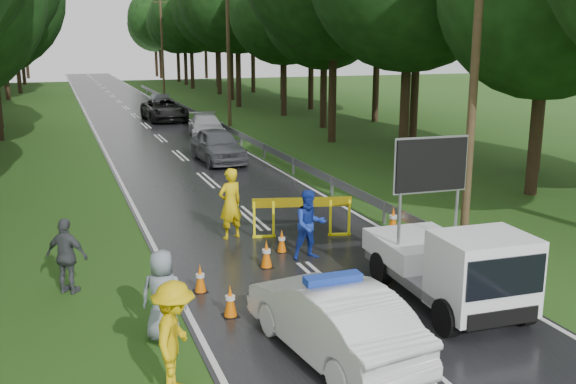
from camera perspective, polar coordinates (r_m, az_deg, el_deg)
name	(u,v)px	position (r m, az deg, el deg)	size (l,w,h in m)	color
ground	(326,284)	(15.13, 3.36, -8.16)	(160.00, 160.00, 0.00)	#274D16
road	(146,126)	(43.61, -12.52, 5.78)	(7.00, 140.00, 0.02)	black
guardrail	(202,116)	(43.86, -7.68, 6.73)	(0.12, 60.06, 0.70)	gray
utility_pole_near	(475,58)	(18.42, 16.32, 11.36)	(1.40, 0.24, 10.00)	#40311D
utility_pole_mid	(228,47)	(42.30, -5.34, 12.68)	(1.40, 0.24, 10.00)	#40311D
utility_pole_far	(162,44)	(67.76, -11.12, 12.75)	(1.40, 0.24, 10.00)	#40311D
police_sedan	(332,319)	(11.67, 3.95, -11.23)	(2.04, 4.38, 1.53)	silver
work_truck	(453,265)	(14.02, 14.46, -6.27)	(2.12, 4.42, 3.46)	gray
barrier	(302,207)	(18.29, 1.26, -1.37)	(2.77, 0.78, 1.18)	#FFF50D
officer	(230,204)	(18.22, -5.15, -1.04)	(0.75, 0.49, 2.05)	yellow
civilian	(310,225)	(16.51, 1.95, -2.92)	(0.89, 0.69, 1.83)	#1A37AD
bystander_left	(175,338)	(10.57, -10.05, -12.67)	(1.22, 0.70, 1.89)	yellow
bystander_mid	(67,256)	(15.13, -19.05, -5.41)	(1.01, 0.42, 1.73)	#46494F
bystander_right	(163,295)	(12.42, -11.07, -8.97)	(0.86, 0.56, 1.75)	gray
queue_car_first	(218,145)	(29.92, -6.26, 4.15)	(1.84, 4.58, 1.56)	#45484D
queue_car_second	(206,126)	(37.49, -7.28, 5.81)	(1.88, 4.61, 1.34)	#979A9E
queue_car_third	(164,110)	(45.94, -10.94, 7.19)	(2.56, 5.55, 1.54)	black
queue_car_fourth	(160,103)	(52.30, -11.28, 7.78)	(1.39, 4.00, 1.32)	#3E4145
cone_near_left	(230,301)	(13.34, -5.16, -9.65)	(0.33, 0.33, 0.70)	black
cone_center	(266,254)	(16.01, -1.93, -5.56)	(0.34, 0.34, 0.73)	black
cone_far	(282,241)	(17.14, -0.56, -4.41)	(0.30, 0.30, 0.63)	black
cone_left_mid	(200,279)	(14.64, -7.81, -7.65)	(0.32, 0.32, 0.67)	black
cone_right	(393,220)	(19.14, 9.32, -2.45)	(0.37, 0.37, 0.79)	black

